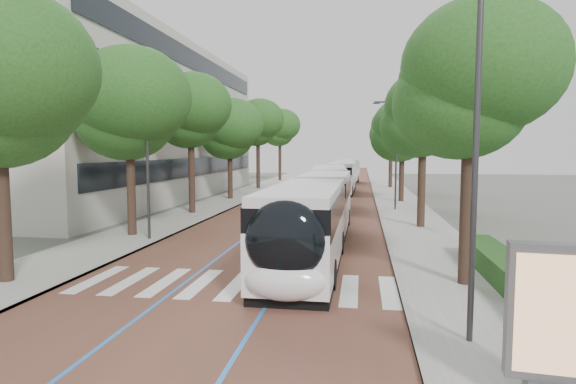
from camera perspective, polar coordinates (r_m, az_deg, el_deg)
name	(u,v)px	position (r m, az deg, el deg)	size (l,w,h in m)	color
ground	(222,294)	(15.58, -7.81, -11.89)	(160.00, 160.00, 0.00)	#51544C
road	(323,190)	(54.63, 4.17, 0.26)	(11.00, 140.00, 0.02)	brown
sidewalk_left	(258,189)	(55.72, -3.54, 0.41)	(4.00, 140.00, 0.12)	gray
sidewalk_right	(390,190)	(54.56, 12.04, 0.21)	(4.00, 140.00, 0.12)	gray
kerb_left	(274,189)	(55.35, -1.62, 0.38)	(0.20, 140.00, 0.14)	gray
kerb_right	(373,190)	(54.48, 10.05, 0.23)	(0.20, 140.00, 0.14)	gray
zebra_crossing	(236,285)	(16.44, -6.13, -10.87)	(10.55, 3.60, 0.01)	silver
lane_line_left	(309,190)	(54.78, 2.50, 0.29)	(0.12, 126.00, 0.01)	blue
lane_line_right	(337,190)	(54.53, 5.84, 0.25)	(0.12, 126.00, 0.01)	blue
office_building	(106,123)	(48.56, -20.80, 7.61)	(18.11, 40.00, 14.00)	#B1ADA4
hedge	(531,291)	(15.59, 26.84, -10.39)	(1.20, 14.00, 0.80)	#183B14
streetlight_near	(468,136)	(11.53, 20.53, 6.20)	(1.82, 0.20, 8.00)	#333335
streetlight_far	(394,146)	(36.36, 12.43, 5.36)	(1.82, 0.20, 8.00)	#333335
lamp_post_left	(147,158)	(24.58, -16.32, 3.88)	(0.14, 0.14, 8.00)	#333335
trees_left	(213,121)	(39.18, -8.92, 8.32)	(6.13, 60.81, 9.86)	black
trees_right	(408,125)	(37.87, 13.99, 7.69)	(5.65, 47.20, 9.10)	black
lead_bus	(316,214)	(21.70, 3.33, -2.65)	(2.69, 18.42, 3.20)	black
bus_queued_0	(329,187)	(37.59, 4.90, 0.57)	(3.26, 12.53, 3.20)	white
bus_queued_1	(342,178)	(50.62, 6.41, 1.70)	(2.83, 12.46, 3.20)	white
bus_queued_2	(347,172)	(63.87, 6.96, 2.37)	(3.24, 12.52, 3.20)	white
ad_panel	(548,319)	(9.71, 28.41, -13.13)	(1.38, 0.59, 2.81)	#59595B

